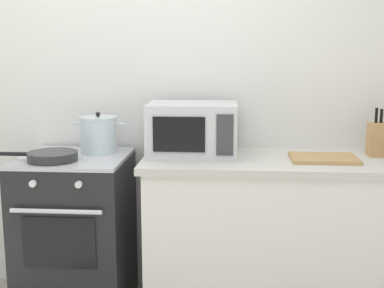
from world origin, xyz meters
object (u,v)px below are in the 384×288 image
at_px(stove, 77,233).
at_px(microwave, 193,129).
at_px(cutting_board, 324,158).
at_px(frying_pan, 52,156).
at_px(knife_block, 380,139).
at_px(stock_pot, 99,134).

relative_size(stove, microwave, 1.84).
distance_m(microwave, cutting_board, 0.74).
relative_size(stove, frying_pan, 1.95).
bearing_deg(microwave, frying_pan, -164.74).
bearing_deg(knife_block, stock_pot, -179.26).
bearing_deg(cutting_board, microwave, 173.87).
bearing_deg(cutting_board, frying_pan, -175.07).
xyz_separation_m(stove, knife_block, (1.73, 0.14, 0.56)).
bearing_deg(microwave, stove, -173.30).
xyz_separation_m(stock_pot, microwave, (0.55, -0.04, 0.04)).
bearing_deg(microwave, knife_block, 3.34).
distance_m(stove, microwave, 0.91).
xyz_separation_m(frying_pan, knife_block, (1.81, 0.27, 0.07)).
distance_m(microwave, knife_block, 1.06).
distance_m(cutting_board, knife_block, 0.37).
xyz_separation_m(stove, stock_pot, (0.12, 0.12, 0.57)).
bearing_deg(stock_pot, stove, -134.64).
xyz_separation_m(stove, microwave, (0.67, 0.08, 0.61)).
relative_size(stove, stock_pot, 3.02).
bearing_deg(stock_pot, knife_block, 0.74).
relative_size(microwave, knife_block, 1.79).
xyz_separation_m(frying_pan, microwave, (0.75, 0.21, 0.12)).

